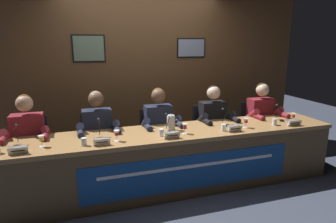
% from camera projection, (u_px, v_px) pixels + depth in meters
% --- Properties ---
extents(ground_plane, '(12.00, 12.00, 0.00)m').
position_uv_depth(ground_plane, '(168.00, 187.00, 3.64)').
color(ground_plane, '#383D4C').
extents(wall_back_panelled, '(5.52, 0.14, 2.60)m').
position_uv_depth(wall_back_panelled, '(142.00, 74.00, 4.59)').
color(wall_back_panelled, brown).
rests_on(wall_back_panelled, ground_plane).
extents(conference_table, '(4.32, 0.74, 0.74)m').
position_uv_depth(conference_table, '(171.00, 152.00, 3.41)').
color(conference_table, olive).
rests_on(conference_table, ground_plane).
extents(chair_far_left, '(0.44, 0.45, 0.88)m').
position_uv_depth(chair_far_left, '(33.00, 155.00, 3.57)').
color(chair_far_left, black).
rests_on(chair_far_left, ground_plane).
extents(panelist_far_left, '(0.51, 0.48, 1.21)m').
position_uv_depth(panelist_far_left, '(28.00, 139.00, 3.32)').
color(panelist_far_left, black).
rests_on(panelist_far_left, ground_plane).
extents(nameplate_far_left, '(0.18, 0.06, 0.08)m').
position_uv_depth(nameplate_far_left, '(18.00, 150.00, 2.75)').
color(nameplate_far_left, white).
rests_on(nameplate_far_left, conference_table).
extents(juice_glass_far_left, '(0.06, 0.06, 0.12)m').
position_uv_depth(juice_glass_far_left, '(41.00, 139.00, 2.93)').
color(juice_glass_far_left, white).
rests_on(juice_glass_far_left, conference_table).
extents(microphone_far_left, '(0.06, 0.17, 0.22)m').
position_uv_depth(microphone_far_left, '(16.00, 139.00, 2.96)').
color(microphone_far_left, black).
rests_on(microphone_far_left, conference_table).
extents(chair_left, '(0.44, 0.45, 0.88)m').
position_uv_depth(chair_left, '(98.00, 148.00, 3.81)').
color(chair_left, black).
rests_on(chair_left, ground_plane).
extents(panelist_left, '(0.51, 0.48, 1.21)m').
position_uv_depth(panelist_left, '(98.00, 132.00, 3.56)').
color(panelist_left, black).
rests_on(panelist_left, ground_plane).
extents(nameplate_left, '(0.17, 0.06, 0.08)m').
position_uv_depth(nameplate_left, '(102.00, 142.00, 2.99)').
color(nameplate_left, white).
rests_on(nameplate_left, conference_table).
extents(juice_glass_left, '(0.06, 0.06, 0.12)m').
position_uv_depth(juice_glass_left, '(117.00, 134.00, 3.10)').
color(juice_glass_left, white).
rests_on(juice_glass_left, conference_table).
extents(water_cup_left, '(0.06, 0.06, 0.08)m').
position_uv_depth(water_cup_left, '(84.00, 142.00, 2.98)').
color(water_cup_left, silver).
rests_on(water_cup_left, conference_table).
extents(microphone_left, '(0.06, 0.17, 0.22)m').
position_uv_depth(microphone_left, '(100.00, 132.00, 3.20)').
color(microphone_left, black).
rests_on(microphone_left, conference_table).
extents(chair_center, '(0.44, 0.45, 0.88)m').
position_uv_depth(chair_center, '(156.00, 141.00, 4.05)').
color(chair_center, black).
rests_on(chair_center, ground_plane).
extents(panelist_center, '(0.51, 0.48, 1.21)m').
position_uv_depth(panelist_center, '(160.00, 127.00, 3.80)').
color(panelist_center, black).
rests_on(panelist_center, ground_plane).
extents(nameplate_center, '(0.18, 0.06, 0.08)m').
position_uv_depth(nameplate_center, '(172.00, 135.00, 3.20)').
color(nameplate_center, white).
rests_on(nameplate_center, conference_table).
extents(juice_glass_center, '(0.06, 0.06, 0.12)m').
position_uv_depth(juice_glass_center, '(185.00, 127.00, 3.36)').
color(juice_glass_center, white).
rests_on(juice_glass_center, conference_table).
extents(water_cup_center, '(0.06, 0.06, 0.08)m').
position_uv_depth(water_cup_center, '(161.00, 133.00, 3.28)').
color(water_cup_center, silver).
rests_on(water_cup_center, conference_table).
extents(microphone_center, '(0.06, 0.17, 0.22)m').
position_uv_depth(microphone_center, '(169.00, 126.00, 3.43)').
color(microphone_center, black).
rests_on(microphone_center, conference_table).
extents(chair_right, '(0.44, 0.45, 0.88)m').
position_uv_depth(chair_right, '(208.00, 136.00, 4.29)').
color(chair_right, black).
rests_on(chair_right, ground_plane).
extents(panelist_right, '(0.51, 0.48, 1.21)m').
position_uv_depth(panelist_right, '(214.00, 122.00, 4.04)').
color(panelist_right, black).
rests_on(panelist_right, ground_plane).
extents(nameplate_right, '(0.18, 0.06, 0.08)m').
position_uv_depth(nameplate_right, '(235.00, 128.00, 3.45)').
color(nameplate_right, white).
rests_on(nameplate_right, conference_table).
extents(juice_glass_right, '(0.06, 0.06, 0.12)m').
position_uv_depth(juice_glass_right, '(246.00, 121.00, 3.60)').
color(juice_glass_right, white).
rests_on(juice_glass_right, conference_table).
extents(water_cup_right, '(0.06, 0.06, 0.08)m').
position_uv_depth(water_cup_right, '(224.00, 128.00, 3.48)').
color(water_cup_right, silver).
rests_on(water_cup_right, conference_table).
extents(microphone_right, '(0.06, 0.17, 0.22)m').
position_uv_depth(microphone_right, '(226.00, 120.00, 3.70)').
color(microphone_right, black).
rests_on(microphone_right, conference_table).
extents(chair_far_right, '(0.44, 0.45, 0.88)m').
position_uv_depth(chair_far_right, '(254.00, 131.00, 4.52)').
color(chair_far_right, black).
rests_on(chair_far_right, ground_plane).
extents(panelist_far_right, '(0.51, 0.48, 1.21)m').
position_uv_depth(panelist_far_right, '(263.00, 117.00, 4.27)').
color(panelist_far_right, black).
rests_on(panelist_far_right, ground_plane).
extents(nameplate_far_right, '(0.19, 0.06, 0.08)m').
position_uv_depth(nameplate_far_right, '(294.00, 123.00, 3.70)').
color(nameplate_far_right, white).
rests_on(nameplate_far_right, conference_table).
extents(juice_glass_far_right, '(0.06, 0.06, 0.12)m').
position_uv_depth(juice_glass_far_right, '(293.00, 116.00, 3.86)').
color(juice_glass_far_right, white).
rests_on(juice_glass_far_right, conference_table).
extents(water_cup_far_right, '(0.06, 0.06, 0.08)m').
position_uv_depth(water_cup_far_right, '(274.00, 122.00, 3.73)').
color(water_cup_far_right, silver).
rests_on(water_cup_far_right, conference_table).
extents(microphone_far_right, '(0.06, 0.17, 0.22)m').
position_uv_depth(microphone_far_right, '(280.00, 115.00, 3.94)').
color(microphone_far_right, black).
rests_on(microphone_far_right, conference_table).
extents(water_pitcher_central, '(0.15, 0.10, 0.21)m').
position_uv_depth(water_pitcher_central, '(171.00, 123.00, 3.49)').
color(water_pitcher_central, silver).
rests_on(water_pitcher_central, conference_table).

